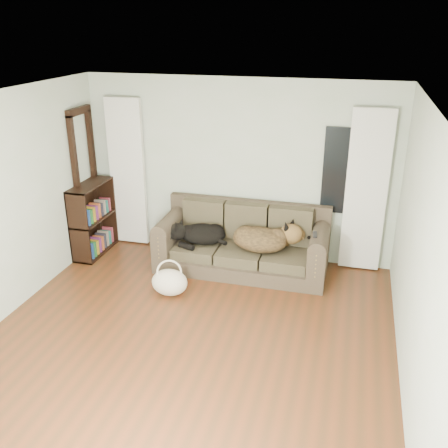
% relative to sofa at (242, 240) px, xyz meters
% --- Properties ---
extents(floor, '(5.00, 5.00, 0.00)m').
position_rel_sofa_xyz_m(floor, '(-0.20, -1.97, -0.45)').
color(floor, '#462914').
rests_on(floor, ground).
extents(ceiling, '(5.00, 5.00, 0.00)m').
position_rel_sofa_xyz_m(ceiling, '(-0.20, -1.97, 2.15)').
color(ceiling, white).
rests_on(ceiling, ground).
extents(wall_back, '(4.50, 0.04, 2.60)m').
position_rel_sofa_xyz_m(wall_back, '(-0.20, 0.53, 0.85)').
color(wall_back, '#A5BB9D').
rests_on(wall_back, ground).
extents(wall_right, '(0.04, 5.00, 2.60)m').
position_rel_sofa_xyz_m(wall_right, '(2.05, -1.97, 0.85)').
color(wall_right, '#A5BB9D').
rests_on(wall_right, ground).
extents(curtain_left, '(0.55, 0.08, 2.25)m').
position_rel_sofa_xyz_m(curtain_left, '(-1.90, 0.45, 0.70)').
color(curtain_left, silver).
rests_on(curtain_left, ground).
extents(curtain_right, '(0.55, 0.08, 2.25)m').
position_rel_sofa_xyz_m(curtain_right, '(1.60, 0.45, 0.70)').
color(curtain_right, silver).
rests_on(curtain_right, ground).
extents(window_pane, '(0.50, 0.03, 1.20)m').
position_rel_sofa_xyz_m(window_pane, '(1.25, 0.50, 0.95)').
color(window_pane, black).
rests_on(window_pane, wall_back).
extents(door_casing, '(0.07, 0.60, 2.10)m').
position_rel_sofa_xyz_m(door_casing, '(-2.40, 0.07, 0.60)').
color(door_casing, black).
rests_on(door_casing, ground).
extents(sofa, '(2.37, 1.02, 0.97)m').
position_rel_sofa_xyz_m(sofa, '(0.00, 0.00, 0.00)').
color(sofa, black).
rests_on(sofa, floor).
extents(dog_black_lab, '(0.69, 0.51, 0.28)m').
position_rel_sofa_xyz_m(dog_black_lab, '(-0.61, -0.04, 0.03)').
color(dog_black_lab, black).
rests_on(dog_black_lab, sofa).
extents(dog_shepherd, '(0.86, 0.65, 0.35)m').
position_rel_sofa_xyz_m(dog_shepherd, '(0.31, -0.03, 0.04)').
color(dog_shepherd, black).
rests_on(dog_shepherd, sofa).
extents(tv_remote, '(0.06, 0.16, 0.02)m').
position_rel_sofa_xyz_m(tv_remote, '(1.01, -0.20, 0.28)').
color(tv_remote, black).
rests_on(tv_remote, sofa).
extents(tote_bag, '(0.48, 0.37, 0.34)m').
position_rel_sofa_xyz_m(tote_bag, '(-0.74, -0.94, -0.29)').
color(tote_bag, beige).
rests_on(tote_bag, floor).
extents(bookshelf, '(0.33, 0.87, 1.09)m').
position_rel_sofa_xyz_m(bookshelf, '(-2.29, -0.03, 0.05)').
color(bookshelf, black).
rests_on(bookshelf, floor).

